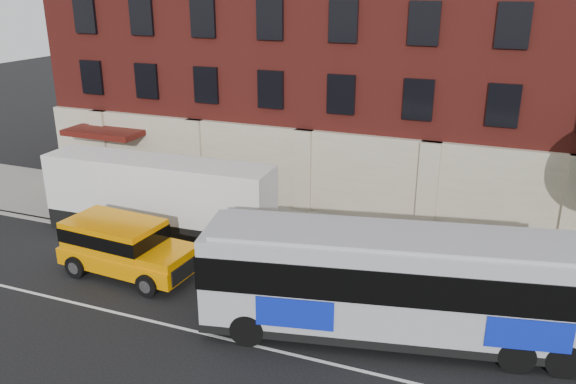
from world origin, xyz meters
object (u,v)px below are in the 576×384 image
at_px(sign_pole, 86,199).
at_px(yellow_suv, 122,244).
at_px(shipping_container, 159,198).
at_px(city_bus, 412,283).

relative_size(sign_pole, yellow_suv, 0.44).
bearing_deg(shipping_container, sign_pole, -169.38).
bearing_deg(shipping_container, city_bus, -18.87).
xyz_separation_m(sign_pole, shipping_container, (3.48, 0.65, 0.28)).
bearing_deg(shipping_container, yellow_suv, -78.52).
distance_m(sign_pole, yellow_suv, 5.24).
bearing_deg(city_bus, sign_pole, 167.48).
relative_size(city_bus, yellow_suv, 2.35).
height_order(city_bus, shipping_container, city_bus).
height_order(sign_pole, shipping_container, shipping_container).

